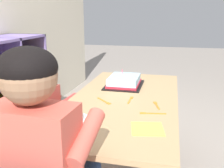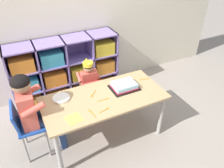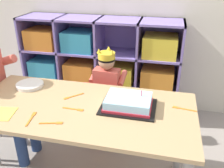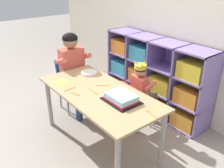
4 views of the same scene
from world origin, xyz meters
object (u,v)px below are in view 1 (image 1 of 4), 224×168
(birthday_cake_on_tray, at_px, (124,82))
(paper_plate_stack, at_px, (70,121))
(fork_near_cake_tray, at_px, (104,101))
(fork_near_child_seat, at_px, (156,105))
(child_with_crown, at_px, (41,105))
(activity_table, at_px, (124,110))
(classroom_chair_blue, at_px, (55,127))
(fork_scattered_mid_table, at_px, (125,75))
(adult_helper_seated, at_px, (45,152))
(fork_by_napkin, at_px, (151,113))
(fork_beside_plate_stack, at_px, (130,99))

(birthday_cake_on_tray, xyz_separation_m, paper_plate_stack, (-0.74, 0.13, -0.02))
(birthday_cake_on_tray, height_order, fork_near_cake_tray, birthday_cake_on_tray)
(fork_near_child_seat, bearing_deg, child_with_crown, -113.20)
(activity_table, height_order, birthday_cake_on_tray, birthday_cake_on_tray)
(birthday_cake_on_tray, relative_size, fork_near_cake_tray, 2.94)
(birthday_cake_on_tray, bearing_deg, classroom_chair_blue, 120.85)
(fork_near_cake_tray, bearing_deg, fork_scattered_mid_table, -45.82)
(child_with_crown, bearing_deg, fork_near_cake_tray, 79.84)
(adult_helper_seated, xyz_separation_m, birthday_cake_on_tray, (1.05, -0.10, 0.01))
(adult_helper_seated, bearing_deg, fork_scattered_mid_table, -88.88)
(fork_by_napkin, bearing_deg, child_with_crown, 153.13)
(classroom_chair_blue, distance_m, child_with_crown, 0.19)
(birthday_cake_on_tray, relative_size, fork_by_napkin, 2.35)
(child_with_crown, distance_m, fork_near_child_seat, 0.83)
(fork_near_cake_tray, bearing_deg, fork_beside_plate_stack, -110.91)
(child_with_crown, xyz_separation_m, fork_scattered_mid_table, (0.59, -0.49, 0.11))
(classroom_chair_blue, height_order, fork_by_napkin, fork_by_napkin)
(activity_table, relative_size, birthday_cake_on_tray, 4.21)
(activity_table, distance_m, fork_scattered_mid_table, 0.64)
(fork_near_cake_tray, bearing_deg, fork_near_child_seat, -135.10)
(fork_near_cake_tray, bearing_deg, fork_by_napkin, -160.81)
(adult_helper_seated, relative_size, birthday_cake_on_tray, 3.16)
(classroom_chair_blue, xyz_separation_m, fork_beside_plate_stack, (-0.05, -0.55, 0.27))
(fork_scattered_mid_table, bearing_deg, activity_table, -160.95)
(child_with_crown, bearing_deg, paper_plate_stack, 45.01)
(birthday_cake_on_tray, bearing_deg, fork_scattered_mid_table, 9.82)
(classroom_chair_blue, relative_size, fork_scattered_mid_table, 4.12)
(classroom_chair_blue, bearing_deg, activity_table, 90.83)
(paper_plate_stack, distance_m, fork_near_cake_tray, 0.36)
(activity_table, height_order, paper_plate_stack, paper_plate_stack)
(activity_table, height_order, classroom_chair_blue, activity_table)
(fork_scattered_mid_table, bearing_deg, adult_helper_seated, -173.03)
(fork_scattered_mid_table, bearing_deg, fork_beside_plate_stack, -157.45)
(adult_helper_seated, height_order, birthday_cake_on_tray, adult_helper_seated)
(birthday_cake_on_tray, relative_size, fork_scattered_mid_table, 2.32)
(paper_plate_stack, bearing_deg, fork_beside_plate_stack, -27.95)
(child_with_crown, height_order, fork_near_child_seat, child_with_crown)
(fork_scattered_mid_table, height_order, fork_near_child_seat, same)
(activity_table, distance_m, adult_helper_seated, 0.78)
(paper_plate_stack, bearing_deg, fork_scattered_mid_table, -3.81)
(fork_beside_plate_stack, relative_size, fork_near_child_seat, 1.05)
(fork_near_child_seat, bearing_deg, fork_beside_plate_stack, -126.23)
(activity_table, bearing_deg, fork_scattered_mid_table, 10.11)
(activity_table, xyz_separation_m, fork_near_cake_tray, (-0.09, 0.10, 0.08))
(child_with_crown, xyz_separation_m, fork_beside_plate_stack, (-0.05, -0.65, 0.11))
(activity_table, height_order, fork_by_napkin, fork_by_napkin)
(classroom_chair_blue, bearing_deg, adult_helper_seated, 27.51)
(adult_helper_seated, xyz_separation_m, fork_by_napkin, (0.53, -0.35, -0.02))
(classroom_chair_blue, xyz_separation_m, fork_near_child_seat, (-0.11, -0.71, 0.27))
(adult_helper_seated, distance_m, fork_beside_plate_stack, 0.76)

